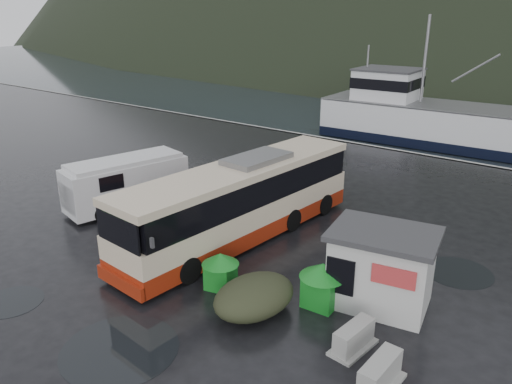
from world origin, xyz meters
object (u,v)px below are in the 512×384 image
Objects in this scene: jersey_barrier_b at (353,349)px; fishing_trawler at (454,129)px; waste_bin_right at (321,305)px; dome_tent at (254,312)px; white_van at (129,207)px; ticket_kiosk at (378,303)px; coach_bus at (242,237)px; waste_bin_left at (221,287)px.

jersey_barrier_b is 32.11m from fishing_trawler.
jersey_barrier_b is at bearing -36.96° from waste_bin_right.
fishing_trawler is (-3.18, 31.67, 0.00)m from dome_tent.
ticket_kiosk reaches higher than white_van.
ticket_kiosk is 29.32m from fishing_trawler.
coach_bus is 2.03× the size of white_van.
ticket_kiosk is at bearing 26.57° from waste_bin_left.
waste_bin_right is 0.52× the size of dome_tent.
dome_tent is 0.88× the size of ticket_kiosk.
white_van is 13.96m from ticket_kiosk.
coach_bus is at bearing 118.86° from waste_bin_left.
waste_bin_right is (12.44, -1.84, 0.00)m from white_van.
coach_bus is 7.14m from ticket_kiosk.
fishing_trawler is (0.80, 27.43, 0.00)m from coach_bus.
coach_bus is 7.82× the size of jersey_barrier_b.
coach_bus reaches higher than white_van.
dome_tent is 4.30m from ticket_kiosk.
white_van reaches higher than waste_bin_left.
white_van is 3.92× the size of waste_bin_right.
waste_bin_left is 0.84× the size of jersey_barrier_b.
dome_tent is (3.98, -4.24, 0.00)m from coach_bus.
white_van is 3.85× the size of jersey_barrier_b.
waste_bin_right reaches higher than waste_bin_left.
coach_bus is 4.24m from waste_bin_left.
waste_bin_right is at bearing 143.04° from jersey_barrier_b.
jersey_barrier_b is (1.96, -1.48, 0.00)m from waste_bin_right.
white_van is (-6.91, -0.67, 0.00)m from coach_bus.
dome_tent is 3.52m from jersey_barrier_b.
fishing_trawler reaches higher than waste_bin_right.
ticket_kiosk is (7.04, -1.22, 0.00)m from coach_bus.
white_van is 29.13m from fishing_trawler.
waste_bin_right is (5.53, -2.51, 0.00)m from coach_bus.
white_van is at bearing 171.60° from waste_bin_right.
jersey_barrier_b is at bearing -0.58° from white_van.
white_van reaches higher than dome_tent.
waste_bin_right is at bearing 19.14° from waste_bin_left.
waste_bin_right reaches higher than dome_tent.
waste_bin_right is at bearing -20.42° from coach_bus.
fishing_trawler is (-6.23, 28.65, 0.00)m from ticket_kiosk.
waste_bin_left is 0.86× the size of waste_bin_right.
waste_bin_left is 5.58m from ticket_kiosk.
ticket_kiosk is (3.05, 3.02, 0.00)m from dome_tent.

